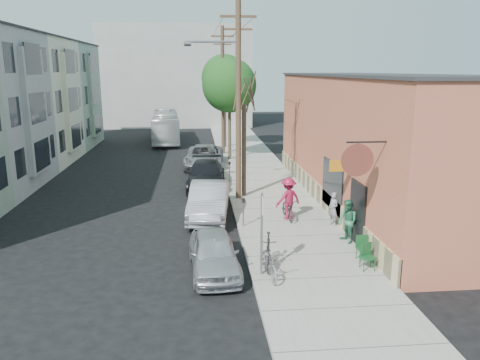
{
  "coord_description": "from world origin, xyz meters",
  "views": [
    {
      "loc": [
        0.29,
        -17.89,
        6.79
      ],
      "look_at": [
        2.38,
        4.48,
        1.5
      ],
      "focal_mm": 35.0,
      "sensor_mm": 36.0,
      "label": 1
    }
  ],
  "objects": [
    {
      "name": "car_2",
      "position": [
        0.8,
        8.96,
        0.78
      ],
      "size": [
        2.43,
        5.46,
        1.56
      ],
      "primitive_type": "imported",
      "rotation": [
        0.0,
        0.0,
        -0.05
      ],
      "color": "black",
      "rests_on": "ground"
    },
    {
      "name": "patio_chair_b",
      "position": [
        6.14,
        -2.74,
        0.59
      ],
      "size": [
        0.52,
        0.52,
        0.88
      ],
      "primitive_type": null,
      "rotation": [
        0.0,
        0.0,
        0.03
      ],
      "color": "#144822",
      "rests_on": "sidewalk"
    },
    {
      "name": "tree_leafy_far",
      "position": [
        2.8,
        23.29,
        6.14
      ],
      "size": [
        3.97,
        3.97,
        7.99
      ],
      "color": "#44392C",
      "rests_on": "sidewalk"
    },
    {
      "name": "tree_bare",
      "position": [
        2.8,
        6.62,
        2.59
      ],
      "size": [
        0.24,
        0.24,
        4.88
      ],
      "color": "#44392C",
      "rests_on": "sidewalk"
    },
    {
      "name": "car_3",
      "position": [
        0.8,
        14.97,
        0.79
      ],
      "size": [
        3.07,
        5.86,
        1.57
      ],
      "primitive_type": "imported",
      "rotation": [
        0.0,
        0.0,
        -0.08
      ],
      "color": "#94949B",
      "rests_on": "ground"
    },
    {
      "name": "car_0",
      "position": [
        0.8,
        -2.87,
        0.68
      ],
      "size": [
        1.84,
        4.1,
        1.37
      ],
      "primitive_type": "imported",
      "rotation": [
        0.0,
        0.0,
        0.06
      ],
      "color": "#BABAC2",
      "rests_on": "ground"
    },
    {
      "name": "sidewalk",
      "position": [
        4.25,
        11.0,
        0.07
      ],
      "size": [
        4.5,
        58.0,
        0.15
      ],
      "primitive_type": "cube",
      "color": "#9F9F93",
      "rests_on": "ground"
    },
    {
      "name": "patron_grey",
      "position": [
        6.15,
        1.15,
        0.9
      ],
      "size": [
        0.53,
        0.64,
        1.49
      ],
      "primitive_type": "imported",
      "rotation": [
        0.0,
        0.0,
        -1.2
      ],
      "color": "gray",
      "rests_on": "sidewalk"
    },
    {
      "name": "patio_chair_a",
      "position": [
        6.01,
        -3.5,
        0.59
      ],
      "size": [
        0.66,
        0.66,
        0.88
      ],
      "primitive_type": null,
      "rotation": [
        0.0,
        0.0,
        0.43
      ],
      "color": "#144822",
      "rests_on": "sidewalk"
    },
    {
      "name": "utility_pole_near",
      "position": [
        2.39,
        6.09,
        5.41
      ],
      "size": [
        3.57,
        0.28,
        10.0
      ],
      "color": "#503A28",
      "rests_on": "sidewalk"
    },
    {
      "name": "parked_bike_a",
      "position": [
        2.67,
        -2.94,
        0.72
      ],
      "size": [
        0.85,
        1.95,
        1.14
      ],
      "primitive_type": "imported",
      "rotation": [
        0.0,
        0.0,
        -0.17
      ],
      "color": "black",
      "rests_on": "sidewalk"
    },
    {
      "name": "car_1",
      "position": [
        0.8,
        3.32,
        0.81
      ],
      "size": [
        2.18,
        5.07,
        1.62
      ],
      "primitive_type": "imported",
      "rotation": [
        0.0,
        0.0,
        -0.1
      ],
      "color": "#ACACB4",
      "rests_on": "ground"
    },
    {
      "name": "apartment_row",
      "position": [
        -11.85,
        14.0,
        4.5
      ],
      "size": [
        6.3,
        32.0,
        9.0
      ],
      "color": "gray",
      "rests_on": "ground"
    },
    {
      "name": "parking_meter_far",
      "position": [
        2.25,
        9.81,
        0.98
      ],
      "size": [
        0.14,
        0.14,
        1.24
      ],
      "color": "slate",
      "rests_on": "sidewalk"
    },
    {
      "name": "parked_bike_b",
      "position": [
        2.58,
        -3.72,
        0.65
      ],
      "size": [
        0.84,
        1.94,
        0.99
      ],
      "primitive_type": "imported",
      "rotation": [
        0.0,
        0.0,
        0.1
      ],
      "color": "slate",
      "rests_on": "sidewalk"
    },
    {
      "name": "ground",
      "position": [
        0.0,
        0.0,
        0.0
      ],
      "size": [
        120.0,
        120.0,
        0.0
      ],
      "primitive_type": "plane",
      "color": "black"
    },
    {
      "name": "sign_post",
      "position": [
        2.35,
        -3.53,
        1.83
      ],
      "size": [
        0.07,
        0.45,
        2.8
      ],
      "color": "slate",
      "rests_on": "sidewalk"
    },
    {
      "name": "utility_pole_far",
      "position": [
        2.45,
        19.89,
        5.34
      ],
      "size": [
        1.8,
        0.28,
        10.0
      ],
      "color": "#503A28",
      "rests_on": "sidewalk"
    },
    {
      "name": "bus",
      "position": [
        -2.7,
        27.82,
        1.45
      ],
      "size": [
        3.11,
        10.58,
        2.91
      ],
      "primitive_type": "imported",
      "rotation": [
        0.0,
        0.0,
        0.06
      ],
      "color": "white",
      "rests_on": "ground"
    },
    {
      "name": "end_cap_building",
      "position": [
        -2.0,
        42.0,
        6.0
      ],
      "size": [
        18.0,
        8.0,
        12.0
      ],
      "primitive_type": "cube",
      "color": "#A0A09B",
      "rests_on": "ground"
    },
    {
      "name": "cyclist",
      "position": [
        4.39,
        2.3,
        1.11
      ],
      "size": [
        1.42,
        1.14,
        1.92
      ],
      "primitive_type": "imported",
      "rotation": [
        0.0,
        0.0,
        3.54
      ],
      "color": "maroon",
      "rests_on": "sidewalk"
    },
    {
      "name": "parking_meter_near",
      "position": [
        2.25,
        1.45,
        0.98
      ],
      "size": [
        0.14,
        0.14,
        1.24
      ],
      "color": "slate",
      "rests_on": "sidewalk"
    },
    {
      "name": "tree_leafy_mid",
      "position": [
        2.8,
        17.41,
        5.69
      ],
      "size": [
        4.05,
        4.05,
        7.57
      ],
      "color": "#44392C",
      "rests_on": "sidewalk"
    },
    {
      "name": "patron_green",
      "position": [
        6.11,
        -0.91,
        1.01
      ],
      "size": [
        0.85,
        0.98,
        1.73
      ],
      "primitive_type": "imported",
      "rotation": [
        0.0,
        0.0,
        -1.31
      ],
      "color": "#2E734E",
      "rests_on": "sidewalk"
    },
    {
      "name": "cyclist_bike",
      "position": [
        4.39,
        2.3,
        0.63
      ],
      "size": [
        0.73,
        1.84,
        0.95
      ],
      "primitive_type": "imported",
      "rotation": [
        0.0,
        0.0,
        0.05
      ],
      "color": "black",
      "rests_on": "sidewalk"
    },
    {
      "name": "cafe_building",
      "position": [
        8.99,
        4.99,
        3.3
      ],
      "size": [
        6.6,
        20.2,
        6.61
      ],
      "color": "#B95E44",
      "rests_on": "ground"
    }
  ]
}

